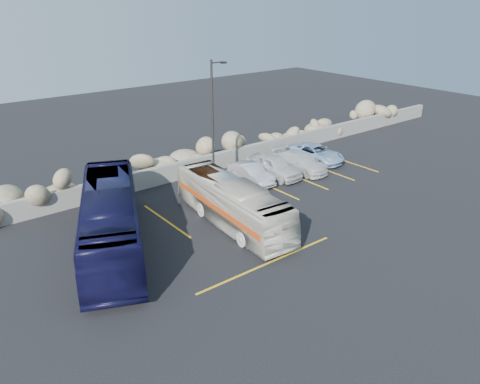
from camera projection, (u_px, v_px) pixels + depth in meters
ground at (287, 258)px, 22.10m from camera, size 90.00×90.00×0.00m
seawall at (161, 175)px, 30.56m from camera, size 60.00×0.40×1.20m
riprap_pile at (151, 160)px, 31.15m from camera, size 54.00×2.80×2.60m
parking_lines at (279, 197)px, 28.77m from camera, size 18.16×9.36×0.01m
lamppost at (213, 121)px, 28.76m from camera, size 1.14×0.18×8.00m
vintage_bus at (232, 203)px, 24.92m from camera, size 2.86×9.11×2.50m
tour_coach at (111, 220)px, 22.44m from camera, size 6.67×11.01×3.03m
car_a at (274, 166)px, 31.79m from camera, size 1.96×4.44×1.48m
car_b at (251, 173)px, 30.78m from camera, size 1.54×3.87×1.25m
car_c at (300, 162)px, 32.84m from camera, size 1.97×4.51×1.29m
car_d at (316, 153)px, 34.69m from camera, size 2.40×4.65×1.26m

